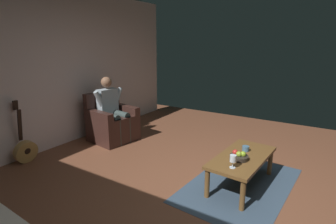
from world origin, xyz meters
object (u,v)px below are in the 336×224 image
(wine_glass_near, at_px, (233,159))
(fruit_bowl, at_px, (239,156))
(armchair, at_px, (112,123))
(guitar, at_px, (25,149))
(person_seated, at_px, (112,107))
(coffee_table, at_px, (242,160))
(candle_jar, at_px, (246,149))

(wine_glass_near, bearing_deg, fruit_bowl, -177.73)
(armchair, bearing_deg, guitar, -7.96)
(person_seated, relative_size, wine_glass_near, 7.67)
(armchair, bearing_deg, person_seated, 90.00)
(fruit_bowl, bearing_deg, coffee_table, 176.02)
(armchair, distance_m, coffee_table, 2.60)
(person_seated, relative_size, coffee_table, 1.03)
(armchair, bearing_deg, coffee_table, 90.78)
(fruit_bowl, relative_size, candle_jar, 2.49)
(guitar, height_order, candle_jar, guitar)
(candle_jar, bearing_deg, person_seated, -93.56)
(person_seated, distance_m, candle_jar, 2.54)
(person_seated, bearing_deg, coffee_table, 90.79)
(armchair, bearing_deg, candle_jar, 94.78)
(coffee_table, bearing_deg, fruit_bowl, -3.98)
(guitar, relative_size, wine_glass_near, 6.24)
(person_seated, height_order, fruit_bowl, person_seated)
(armchair, xyz_separation_m, candle_jar, (0.16, 2.56, 0.12))
(armchair, distance_m, guitar, 1.50)
(coffee_table, bearing_deg, candle_jar, -175.24)
(fruit_bowl, bearing_deg, guitar, -71.99)
(coffee_table, distance_m, guitar, 3.20)
(guitar, bearing_deg, person_seated, 162.38)
(wine_glass_near, height_order, candle_jar, wine_glass_near)
(guitar, relative_size, candle_jar, 10.71)
(coffee_table, bearing_deg, guitar, -70.03)
(coffee_table, distance_m, wine_glass_near, 0.41)
(coffee_table, relative_size, guitar, 1.19)
(person_seated, bearing_deg, fruit_bowl, 88.18)
(coffee_table, distance_m, fruit_bowl, 0.15)
(guitar, relative_size, fruit_bowl, 4.30)
(guitar, height_order, fruit_bowl, guitar)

